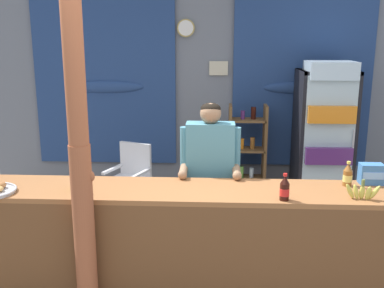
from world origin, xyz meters
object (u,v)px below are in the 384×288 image
(snack_box_biscuit, at_px, (371,174))
(drink_fridge, at_px, (324,130))
(plastic_lawn_chair, at_px, (130,175))
(soda_bottle_lime_soda, at_px, (74,178))
(bottle_shelf_rack, at_px, (247,152))
(stall_counter, at_px, (196,233))
(soda_bottle_cola, at_px, (285,189))
(shopkeeper, at_px, (210,164))
(banana_bunch, at_px, (362,192))
(timber_post, at_px, (80,152))
(soda_bottle_iced_tea, at_px, (348,175))

(snack_box_biscuit, bearing_deg, drink_fridge, 89.26)
(plastic_lawn_chair, xyz_separation_m, soda_bottle_lime_soda, (-0.12, -1.71, 0.51))
(bottle_shelf_rack, relative_size, snack_box_biscuit, 6.75)
(stall_counter, height_order, soda_bottle_cola, soda_bottle_cola)
(snack_box_biscuit, bearing_deg, stall_counter, -167.01)
(drink_fridge, bearing_deg, soda_bottle_lime_soda, -139.85)
(stall_counter, relative_size, snack_box_biscuit, 22.28)
(stall_counter, bearing_deg, drink_fridge, 55.04)
(stall_counter, bearing_deg, shopkeeper, 81.01)
(stall_counter, relative_size, banana_bunch, 15.58)
(plastic_lawn_chair, bearing_deg, shopkeeper, -49.08)
(stall_counter, height_order, plastic_lawn_chair, stall_counter)
(drink_fridge, bearing_deg, timber_post, -134.08)
(drink_fridge, height_order, plastic_lawn_chair, drink_fridge)
(drink_fridge, xyz_separation_m, bottle_shelf_rack, (-0.91, 0.15, -0.34))
(shopkeeper, relative_size, soda_bottle_iced_tea, 7.36)
(soda_bottle_iced_tea, distance_m, soda_bottle_cola, 0.68)
(timber_post, xyz_separation_m, drink_fridge, (2.29, 2.36, -0.30))
(plastic_lawn_chair, bearing_deg, soda_bottle_iced_tea, -35.13)
(plastic_lawn_chair, height_order, banana_bunch, banana_bunch)
(drink_fridge, bearing_deg, plastic_lawn_chair, -171.39)
(drink_fridge, relative_size, banana_bunch, 6.78)
(soda_bottle_lime_soda, height_order, snack_box_biscuit, soda_bottle_lime_soda)
(plastic_lawn_chair, height_order, shopkeeper, shopkeeper)
(timber_post, relative_size, banana_bunch, 10.05)
(drink_fridge, distance_m, shopkeeper, 2.00)
(timber_post, relative_size, soda_bottle_iced_tea, 13.05)
(timber_post, bearing_deg, bottle_shelf_rack, 61.29)
(shopkeeper, xyz_separation_m, soda_bottle_iced_tea, (1.13, -0.37, 0.03))
(stall_counter, bearing_deg, soda_bottle_cola, -8.02)
(stall_counter, distance_m, shopkeeper, 0.75)
(snack_box_biscuit, bearing_deg, timber_post, -165.23)
(soda_bottle_cola, distance_m, snack_box_biscuit, 0.89)
(drink_fridge, bearing_deg, bottle_shelf_rack, 170.88)
(plastic_lawn_chair, xyz_separation_m, soda_bottle_iced_tea, (2.09, -1.47, 0.50))
(bottle_shelf_rack, distance_m, shopkeeper, 1.70)
(soda_bottle_iced_tea, height_order, soda_bottle_lime_soda, soda_bottle_lime_soda)
(bottle_shelf_rack, xyz_separation_m, soda_bottle_iced_tea, (0.68, -1.97, 0.33))
(stall_counter, distance_m, snack_box_biscuit, 1.54)
(drink_fridge, relative_size, shopkeeper, 1.20)
(timber_post, height_order, shopkeeper, timber_post)
(soda_bottle_iced_tea, bearing_deg, bottle_shelf_rack, 109.06)
(soda_bottle_lime_soda, bearing_deg, stall_counter, -2.24)
(drink_fridge, bearing_deg, soda_bottle_iced_tea, -97.23)
(soda_bottle_iced_tea, bearing_deg, timber_post, -165.38)
(soda_bottle_iced_tea, xyz_separation_m, banana_bunch, (0.02, -0.32, -0.03))
(soda_bottle_iced_tea, bearing_deg, soda_bottle_lime_soda, -173.95)
(banana_bunch, bearing_deg, soda_bottle_lime_soda, 177.90)
(stall_counter, relative_size, soda_bottle_lime_soda, 16.76)
(soda_bottle_lime_soda, relative_size, banana_bunch, 0.93)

